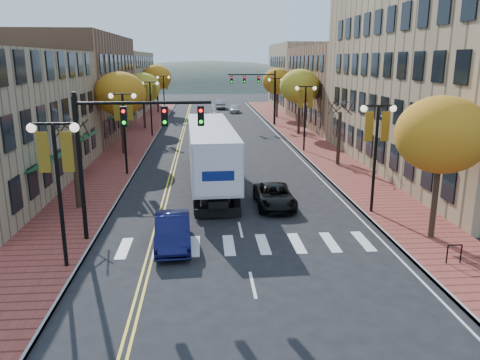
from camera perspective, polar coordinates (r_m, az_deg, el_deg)
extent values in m
plane|color=black|center=(20.15, 0.97, -10.07)|extent=(200.00, 200.00, 0.00)
cube|color=brown|center=(51.92, -12.47, 4.96)|extent=(4.00, 85.00, 0.15)
cube|color=brown|center=(52.53, 7.45, 5.29)|extent=(4.00, 85.00, 0.15)
cube|color=brown|center=(56.42, -20.50, 10.69)|extent=(12.00, 24.00, 11.00)
cube|color=#9E8966|center=(80.78, -15.65, 11.41)|extent=(12.00, 26.00, 9.50)
cube|color=#997F5B|center=(39.80, 26.74, 11.73)|extent=(15.00, 28.00, 15.00)
cube|color=brown|center=(63.65, 14.38, 11.02)|extent=(15.00, 24.00, 10.00)
cube|color=#9E8966|center=(84.75, 9.60, 12.36)|extent=(15.00, 20.00, 11.00)
cylinder|color=#382619|center=(27.90, -19.38, 0.98)|extent=(0.28, 0.28, 4.20)
cylinder|color=#382619|center=(43.25, -14.15, 6.39)|extent=(0.28, 0.28, 4.90)
ellipsoid|color=orange|center=(42.96, -14.39, 10.16)|extent=(4.48, 4.48, 3.81)
cylinder|color=#382619|center=(58.99, -11.62, 8.42)|extent=(0.28, 0.28, 4.55)
ellipsoid|color=gold|center=(58.78, -11.75, 10.98)|extent=(4.16, 4.16, 3.54)
cylinder|color=#382619|center=(76.80, -10.01, 10.03)|extent=(0.28, 0.28, 5.04)
ellipsoid|color=orange|center=(76.64, -10.11, 12.22)|extent=(4.61, 4.61, 3.92)
cylinder|color=#382619|center=(23.69, 22.74, -1.21)|extent=(0.28, 0.28, 4.55)
ellipsoid|color=orange|center=(23.16, 23.37, 5.10)|extent=(4.16, 4.16, 3.54)
cylinder|color=#382619|center=(38.30, 11.96, 4.98)|extent=(0.28, 0.28, 4.20)
cylinder|color=#382619|center=(53.65, 7.21, 8.21)|extent=(0.28, 0.28, 4.90)
ellipsoid|color=gold|center=(53.42, 7.31, 11.26)|extent=(4.48, 4.48, 3.81)
cylinder|color=#382619|center=(69.33, 4.55, 9.62)|extent=(0.28, 0.28, 4.76)
ellipsoid|color=orange|center=(69.15, 4.59, 11.91)|extent=(4.35, 4.35, 3.70)
cylinder|color=black|center=(19.87, -21.09, -2.21)|extent=(0.16, 0.16, 6.00)
cylinder|color=black|center=(19.27, -21.89, 6.37)|extent=(1.60, 0.10, 0.10)
sphere|color=#FFF2CC|center=(19.54, -24.10, 5.81)|extent=(0.36, 0.36, 0.36)
sphere|color=#FFF2CC|center=(19.07, -19.55, 6.05)|extent=(0.36, 0.36, 0.36)
cube|color=gold|center=(19.58, -22.85, 3.12)|extent=(0.45, 0.03, 1.60)
cube|color=gold|center=(19.31, -20.31, 3.21)|extent=(0.45, 0.03, 1.60)
cylinder|color=black|center=(35.13, -13.87, 5.28)|extent=(0.16, 0.16, 6.00)
cylinder|color=black|center=(34.80, -14.17, 10.15)|extent=(1.60, 0.10, 0.10)
sphere|color=#FFF2CC|center=(34.95, -15.47, 9.84)|extent=(0.36, 0.36, 0.36)
sphere|color=#FFF2CC|center=(34.69, -12.83, 9.97)|extent=(0.36, 0.36, 0.36)
cube|color=gold|center=(34.97, -14.79, 8.32)|extent=(0.45, 0.03, 1.60)
cube|color=gold|center=(34.82, -13.32, 8.39)|extent=(0.45, 0.03, 1.60)
cylinder|color=black|center=(52.83, -10.79, 8.41)|extent=(0.16, 0.16, 6.00)
cylinder|color=black|center=(52.61, -10.95, 11.66)|extent=(1.60, 0.10, 0.10)
sphere|color=#FFF2CC|center=(52.71, -11.82, 11.46)|extent=(0.36, 0.36, 0.36)
sphere|color=#FFF2CC|center=(52.54, -10.06, 11.53)|extent=(0.36, 0.36, 0.36)
cube|color=gold|center=(52.72, -11.39, 10.44)|extent=(0.45, 0.03, 1.60)
cube|color=gold|center=(52.62, -10.40, 10.48)|extent=(0.45, 0.03, 1.60)
cylinder|color=black|center=(70.68, -9.25, 9.96)|extent=(0.16, 0.16, 6.00)
cylinder|color=black|center=(70.52, -9.35, 12.39)|extent=(1.60, 0.10, 0.10)
sphere|color=#FFF2CC|center=(70.59, -10.01, 12.24)|extent=(0.36, 0.36, 0.36)
sphere|color=#FFF2CC|center=(70.46, -8.68, 12.29)|extent=(0.36, 0.36, 0.36)
cube|color=gold|center=(70.60, -9.68, 11.48)|extent=(0.45, 0.03, 1.60)
cube|color=gold|center=(70.53, -8.94, 11.51)|extent=(0.45, 0.03, 1.60)
cylinder|color=black|center=(26.50, 16.10, 2.22)|extent=(0.16, 0.16, 6.00)
cylinder|color=black|center=(26.06, 16.57, 8.67)|extent=(1.60, 0.10, 0.10)
sphere|color=#FFF2CC|center=(25.80, 14.87, 8.40)|extent=(0.36, 0.36, 0.36)
sphere|color=#FFF2CC|center=(26.37, 18.18, 8.29)|extent=(0.36, 0.36, 0.36)
cube|color=gold|center=(26.03, 15.46, 6.30)|extent=(0.45, 0.03, 1.60)
cube|color=gold|center=(26.35, 17.32, 6.26)|extent=(0.45, 0.03, 1.60)
cylinder|color=black|center=(43.58, 7.90, 7.28)|extent=(0.16, 0.16, 6.00)
cylinder|color=black|center=(43.31, 8.04, 11.22)|extent=(1.60, 0.10, 0.10)
sphere|color=#FFF2CC|center=(43.16, 6.98, 11.04)|extent=(0.36, 0.36, 0.36)
sphere|color=#FFF2CC|center=(43.50, 9.09, 10.99)|extent=(0.36, 0.36, 0.36)
cube|color=gold|center=(43.29, 7.40, 9.78)|extent=(0.45, 0.03, 1.60)
cube|color=gold|center=(43.48, 8.58, 9.76)|extent=(0.45, 0.03, 1.60)
cylinder|color=black|center=(61.19, 4.32, 9.42)|extent=(0.16, 0.16, 6.00)
cylinder|color=black|center=(61.00, 4.37, 12.23)|extent=(1.60, 0.10, 0.10)
sphere|color=#FFF2CC|center=(60.89, 3.61, 12.10)|extent=(0.36, 0.36, 0.36)
sphere|color=#FFF2CC|center=(61.13, 5.13, 12.08)|extent=(0.36, 0.36, 0.36)
cube|color=gold|center=(60.98, 3.93, 11.20)|extent=(0.45, 0.03, 1.60)
cube|color=gold|center=(61.12, 4.78, 11.19)|extent=(0.45, 0.03, 1.60)
cylinder|color=black|center=(22.51, -18.86, 1.20)|extent=(0.20, 0.20, 7.00)
cylinder|color=black|center=(21.49, -11.65, 9.19)|extent=(6.00, 0.14, 0.14)
cube|color=black|center=(21.68, -13.95, 7.51)|extent=(0.30, 0.25, 0.90)
sphere|color=#FF0C0C|center=(21.51, -14.05, 8.13)|extent=(0.16, 0.16, 0.16)
cube|color=black|center=(21.46, -9.17, 7.68)|extent=(0.30, 0.25, 0.90)
sphere|color=#FF0C0C|center=(21.29, -9.22, 8.31)|extent=(0.16, 0.16, 0.16)
cube|color=black|center=(21.39, -4.80, 7.80)|extent=(0.30, 0.25, 0.90)
sphere|color=#FF0C0C|center=(21.22, -4.81, 8.42)|extent=(0.16, 0.16, 0.16)
cylinder|color=black|center=(61.13, 4.23, 9.89)|extent=(0.20, 0.20, 7.00)
cylinder|color=black|center=(60.59, 1.41, 12.72)|extent=(6.00, 0.14, 0.14)
cube|color=black|center=(60.71, 2.27, 12.15)|extent=(0.30, 0.25, 0.90)
sphere|color=#FF0C0C|center=(60.56, 2.29, 12.38)|extent=(0.16, 0.16, 0.16)
cube|color=black|center=(60.52, 0.54, 12.16)|extent=(0.30, 0.25, 0.90)
sphere|color=#FF0C0C|center=(60.37, 0.55, 12.39)|extent=(0.16, 0.16, 0.16)
cube|color=black|center=(60.40, -1.03, 12.15)|extent=(0.30, 0.25, 0.90)
sphere|color=#FF0C0C|center=(60.25, -1.02, 12.38)|extent=(0.16, 0.16, 0.16)
cube|color=black|center=(31.29, -3.56, 0.64)|extent=(1.59, 13.70, 0.37)
cube|color=silver|center=(30.90, -3.61, 3.95)|extent=(3.27, 13.76, 2.94)
cube|color=#212227|center=(39.35, -4.28, 4.74)|extent=(2.75, 3.26, 2.63)
cylinder|color=black|center=(26.09, -5.28, -3.08)|extent=(0.41, 1.07, 1.05)
cylinder|color=black|center=(26.23, -0.44, -2.92)|extent=(0.41, 1.07, 1.05)
cylinder|color=black|center=(27.30, -5.35, -2.28)|extent=(0.41, 1.07, 1.05)
cylinder|color=black|center=(27.43, -0.73, -2.14)|extent=(0.41, 1.07, 1.05)
cylinder|color=black|center=(38.31, -5.81, 2.60)|extent=(0.41, 1.07, 1.05)
cylinder|color=black|center=(38.40, -2.51, 2.69)|extent=(0.41, 1.07, 1.05)
cylinder|color=black|center=(40.57, -5.88, 3.27)|extent=(0.41, 1.07, 1.05)
cylinder|color=black|center=(40.66, -2.76, 3.35)|extent=(0.41, 1.07, 1.05)
imported|color=#0D0F35|center=(21.82, -8.21, -6.14)|extent=(1.83, 4.59, 1.48)
imported|color=black|center=(27.37, 4.22, -1.95)|extent=(2.14, 4.64, 1.29)
imported|color=silver|center=(66.30, -4.73, 7.81)|extent=(2.16, 4.30, 1.41)
imported|color=#B6B6BE|center=(76.48, -0.64, 8.67)|extent=(1.90, 4.23, 1.20)
imported|color=#9D9EA5|center=(82.73, -2.38, 9.21)|extent=(1.67, 4.64, 1.52)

